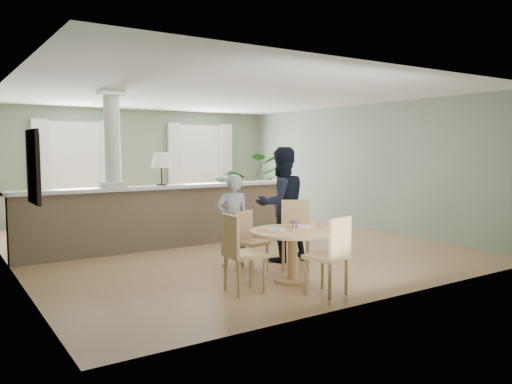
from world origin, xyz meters
TOP-DOWN VIEW (x-y plane):
  - ground at (0.00, 0.00)m, footprint 8.00×8.00m
  - room_shell at (-0.03, 0.63)m, footprint 7.02×8.02m
  - pony_wall at (-0.99, 0.20)m, footprint 5.32×0.38m
  - sofa at (-0.60, 1.78)m, footprint 3.51×1.98m
  - houseplant at (1.33, 1.30)m, footprint 1.55×1.37m
  - dining_table at (-0.48, -2.79)m, footprint 1.13×1.13m
  - chair_far_boy at (-0.64, -1.96)m, footprint 0.47×0.47m
  - chair_far_man at (0.06, -2.16)m, footprint 0.62×0.62m
  - chair_near at (-0.49, -3.56)m, footprint 0.52×0.52m
  - chair_side at (-1.34, -2.86)m, footprint 0.46×0.46m
  - child_person at (-0.72, -1.65)m, footprint 0.56×0.44m
  - man_person at (0.12, -1.71)m, footprint 0.90×0.72m

SIDE VIEW (x-z plane):
  - ground at x=0.00m, z-range 0.00..0.00m
  - chair_far_boy at x=-0.64m, z-range 0.04..0.90m
  - sofa at x=-0.60m, z-range 0.00..0.97m
  - chair_near at x=-0.49m, z-range 0.05..1.00m
  - chair_side at x=-1.34m, z-range 0.05..1.01m
  - chair_far_man at x=0.06m, z-range 0.05..1.04m
  - dining_table at x=-0.48m, z-range 0.16..0.93m
  - child_person at x=-0.72m, z-range 0.00..1.38m
  - pony_wall at x=-0.99m, z-range -0.64..2.06m
  - houseplant at x=1.33m, z-range 0.00..1.64m
  - man_person at x=0.12m, z-range 0.00..1.77m
  - room_shell at x=-0.03m, z-range 0.46..3.17m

